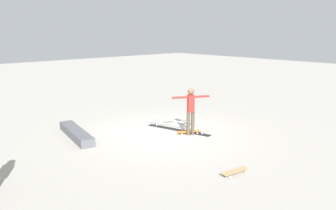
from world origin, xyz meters
TOP-DOWN VIEW (x-y plane):
  - ground_plane at (0.00, 0.00)m, footprint 60.00×60.00m
  - grind_rail at (-0.07, -0.56)m, footprint 2.53×0.84m
  - skate_ledge at (1.65, 2.53)m, footprint 2.60×0.96m
  - skater_main at (-0.75, -0.48)m, footprint 0.68×1.18m
  - skateboard_main at (-0.62, -0.53)m, footprint 0.57×0.79m
  - loose_skateboard_natural at (-3.77, 1.08)m, footprint 0.34×0.82m

SIDE VIEW (x-z plane):
  - ground_plane at x=0.00m, z-range 0.00..0.00m
  - skateboard_main at x=-0.62m, z-range 0.03..0.12m
  - loose_skateboard_natural at x=-3.77m, z-range 0.03..0.12m
  - skate_ledge at x=1.65m, z-range 0.00..0.28m
  - grind_rail at x=-0.07m, z-range -0.02..0.31m
  - skater_main at x=-0.75m, z-range 0.13..1.74m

